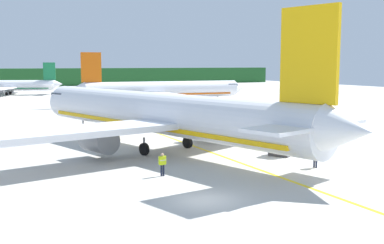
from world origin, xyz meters
The scene contains 9 objects.
ground centered at (0.00, 48.00, -0.10)m, with size 240.00×320.00×0.20m, color #B7B5AD.
distant_treeline centered at (0.00, 152.59, 3.22)m, with size 216.00×6.00×6.44m, color #1E5123.
airliner_foreground centered at (3.76, 16.30, 3.39)m, with size 34.10×40.80×11.90m.
airliner_mid_apron centered at (22.50, 62.14, 2.91)m, with size 35.83×29.66×10.21m.
airliner_far_taxiway centered at (-3.07, 107.33, 2.40)m, with size 28.68×24.03×8.43m.
cargo_container_near centered at (12.47, 9.23, 0.92)m, with size 2.44×2.44×1.94m.
crew_marshaller centered at (11.84, 4.06, 0.98)m, with size 0.42×0.56×1.67m.
crew_loader_left centered at (0.06, 6.73, 0.99)m, with size 0.63×0.29×1.69m.
apron_guide_line centered at (7.51, 11.85, 0.01)m, with size 0.30×60.00×0.01m, color yellow.
Camera 1 is at (-12.43, -23.98, 8.06)m, focal length 43.75 mm.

